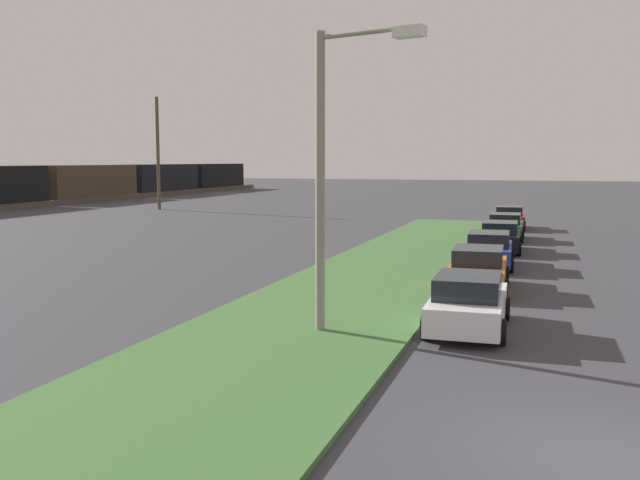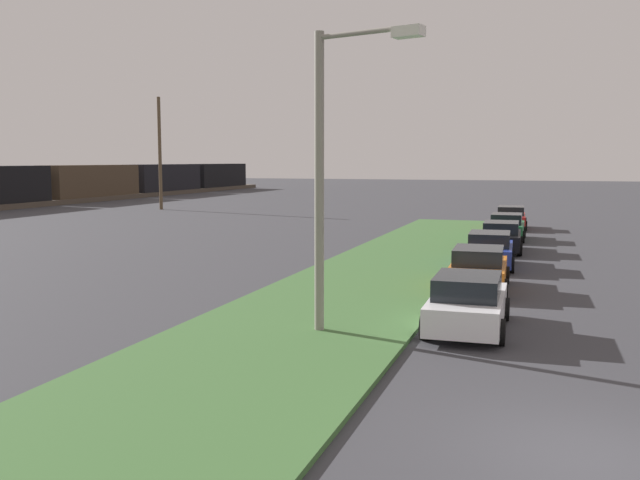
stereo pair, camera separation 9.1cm
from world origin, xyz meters
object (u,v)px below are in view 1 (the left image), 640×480
at_px(parked_car_black, 500,237).
at_px(streetlight, 332,160).
at_px(parked_car_orange, 478,269).
at_px(distant_utility_pole, 158,154).
at_px(parked_car_red, 509,218).
at_px(parked_car_white, 468,303).
at_px(parked_car_green, 505,227).
at_px(parked_car_blue, 489,250).

xyz_separation_m(parked_car_black, streetlight, (-18.12, 2.90, 3.67)).
relative_size(parked_car_orange, distant_utility_pole, 0.44).
relative_size(parked_car_orange, parked_car_red, 1.00).
bearing_deg(parked_car_orange, parked_car_red, -1.92).
distance_m(parked_car_orange, distant_utility_pole, 44.28).
bearing_deg(distant_utility_pole, parked_car_orange, -135.07).
relative_size(parked_car_white, parked_car_green, 1.00).
relative_size(parked_car_black, streetlight, 0.58).
height_order(parked_car_red, streetlight, streetlight).
xyz_separation_m(parked_car_blue, distant_utility_pole, (25.86, 31.05, 4.28)).
relative_size(parked_car_black, parked_car_red, 0.99).
bearing_deg(parked_car_black, parked_car_orange, 177.89).
height_order(streetlight, distant_utility_pole, distant_utility_pole).
distance_m(parked_car_blue, parked_car_black, 5.22).
bearing_deg(parked_car_white, parked_car_red, -0.27).
xyz_separation_m(parked_car_white, distant_utility_pole, (37.07, 31.43, 4.28)).
xyz_separation_m(parked_car_green, parked_car_red, (6.57, 0.15, 0.00)).
height_order(parked_car_orange, distant_utility_pole, distant_utility_pole).
relative_size(parked_car_blue, streetlight, 0.58).
distance_m(parked_car_red, streetlight, 30.42).
bearing_deg(streetlight, parked_car_blue, -12.22).
distance_m(parked_car_blue, streetlight, 13.71).
bearing_deg(distant_utility_pole, parked_car_green, -116.14).
height_order(parked_car_green, parked_car_red, same).
bearing_deg(parked_car_white, parked_car_green, -0.35).
bearing_deg(parked_car_orange, parked_car_blue, -1.56).
height_order(parked_car_blue, streetlight, streetlight).
relative_size(parked_car_orange, parked_car_blue, 1.00).
relative_size(parked_car_white, parked_car_blue, 0.99).
xyz_separation_m(parked_car_orange, distant_utility_pole, (31.20, 31.12, 4.28)).
bearing_deg(streetlight, distant_utility_pole, 36.08).
bearing_deg(parked_car_blue, parked_car_orange, 178.31).
distance_m(parked_car_black, parked_car_red, 11.96).
bearing_deg(parked_car_red, parked_car_black, 178.12).
distance_m(parked_car_white, parked_car_blue, 11.22).
height_order(parked_car_white, parked_car_black, same).
bearing_deg(parked_car_red, parked_car_orange, 177.56).
distance_m(parked_car_orange, parked_car_green, 15.95).
distance_m(parked_car_white, streetlight, 5.15).
bearing_deg(parked_car_green, streetlight, 172.29).
distance_m(parked_car_white, parked_car_black, 16.43).
relative_size(streetlight, distant_utility_pole, 0.75).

